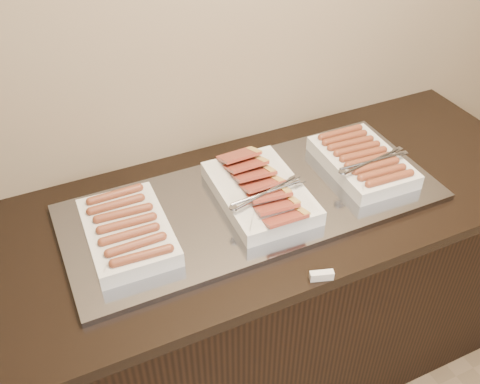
% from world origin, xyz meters
% --- Properties ---
extents(counter, '(2.06, 0.76, 0.90)m').
position_xyz_m(counter, '(0.00, 2.13, 0.45)').
color(counter, black).
rests_on(counter, ground).
extents(warming_tray, '(1.20, 0.50, 0.02)m').
position_xyz_m(warming_tray, '(-0.01, 2.13, 0.91)').
color(warming_tray, gray).
rests_on(warming_tray, counter).
extents(dish_left, '(0.24, 0.35, 0.07)m').
position_xyz_m(dish_left, '(-0.42, 2.13, 0.95)').
color(dish_left, silver).
rests_on(dish_left, warming_tray).
extents(dish_center, '(0.28, 0.41, 0.09)m').
position_xyz_m(dish_center, '(0.01, 2.13, 0.95)').
color(dish_center, silver).
rests_on(dish_center, warming_tray).
extents(dish_right, '(0.27, 0.36, 0.08)m').
position_xyz_m(dish_right, '(0.40, 2.13, 0.95)').
color(dish_right, silver).
rests_on(dish_right, warming_tray).
extents(label_holder, '(0.07, 0.04, 0.03)m').
position_xyz_m(label_holder, '(0.02, 1.77, 0.91)').
color(label_holder, silver).
rests_on(label_holder, counter).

